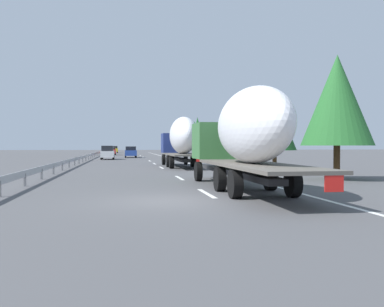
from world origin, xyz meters
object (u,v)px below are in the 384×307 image
car_red_compact (111,150)px  car_yellow_coupe (114,149)px  truck_lead (181,139)px  truck_trailing (244,134)px  car_blue_sedan (131,152)px  car_white_van (108,153)px  road_sign (189,142)px

car_red_compact → car_yellow_coupe: bearing=-0.5°
truck_lead → truck_trailing: size_ratio=0.89×
car_yellow_coupe → truck_lead: bearing=-174.3°
truck_trailing → car_blue_sedan: (49.42, 3.86, -1.52)m
truck_lead → car_white_van: bearing=18.2°
truck_trailing → car_white_van: 41.59m
car_blue_sedan → car_yellow_coupe: 42.36m
car_blue_sedan → car_white_van: (-8.48, 3.27, 0.04)m
car_blue_sedan → car_white_van: size_ratio=0.98×
truck_trailing → road_sign: truck_trailing is taller
car_red_compact → car_white_van: bearing=-179.5°
truck_trailing → car_yellow_coupe: 91.95m
car_red_compact → road_sign: 35.28m
truck_lead → road_sign: size_ratio=3.74×
truck_lead → car_yellow_coupe: (72.32, 7.17, -1.55)m
car_white_van → road_sign: size_ratio=1.37×
truck_trailing → car_blue_sedan: 49.60m
car_white_van → car_blue_sedan: bearing=-21.1°
car_blue_sedan → road_sign: (-15.17, -6.96, 1.39)m
truck_trailing → car_yellow_coupe: (91.65, 7.17, -1.51)m
car_yellow_coupe → car_white_van: 50.71m
car_blue_sedan → car_yellow_coupe: (42.23, 3.31, 0.01)m
truck_lead → car_blue_sedan: (30.09, 3.86, -1.56)m
truck_lead → car_blue_sedan: 30.38m
car_red_compact → car_yellow_coupe: (23.74, -0.20, -0.01)m
car_blue_sedan → car_white_van: car_white_van is taller
car_blue_sedan → car_yellow_coupe: car_yellow_coupe is taller
truck_trailing → car_red_compact: (67.91, 7.38, -1.50)m
truck_trailing → car_white_van: size_ratio=3.06×
truck_trailing → car_red_compact: 68.33m
car_blue_sedan → truck_trailing: bearing=-175.5°
car_red_compact → road_sign: size_ratio=1.22×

